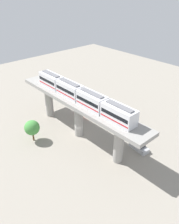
{
  "coord_description": "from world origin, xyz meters",
  "views": [
    {
      "loc": [
        -26.81,
        -33.38,
        30.45
      ],
      "look_at": [
        2.5,
        -0.76,
        5.21
      ],
      "focal_mm": 37.0,
      "sensor_mm": 36.0,
      "label": 1
    }
  ],
  "objects_px": {
    "tree_near_viaduct": "(32,128)",
    "parked_car_red": "(86,113)",
    "parked_car_black": "(126,118)",
    "train": "(80,95)",
    "parked_car_silver": "(139,146)"
  },
  "relations": [
    {
      "from": "parked_car_silver",
      "to": "tree_near_viaduct",
      "type": "xyz_separation_m",
      "value": [
        -14.51,
        17.25,
        2.49
      ]
    },
    {
      "from": "tree_near_viaduct",
      "to": "parked_car_red",
      "type": "bearing_deg",
      "value": 1.54
    },
    {
      "from": "parked_car_red",
      "to": "tree_near_viaduct",
      "type": "bearing_deg",
      "value": 168.27
    },
    {
      "from": "tree_near_viaduct",
      "to": "parked_car_black",
      "type": "bearing_deg",
      "value": -21.28
    },
    {
      "from": "parked_car_red",
      "to": "parked_car_black",
      "type": "xyz_separation_m",
      "value": [
        5.7,
        -8.67,
        0.0
      ]
    },
    {
      "from": "parked_car_red",
      "to": "parked_car_silver",
      "type": "relative_size",
      "value": 1.02
    },
    {
      "from": "parked_car_red",
      "to": "train",
      "type": "bearing_deg",
      "value": -151.09
    },
    {
      "from": "parked_car_silver",
      "to": "tree_near_viaduct",
      "type": "relative_size",
      "value": 0.9
    },
    {
      "from": "parked_car_red",
      "to": "tree_near_viaduct",
      "type": "height_order",
      "value": "tree_near_viaduct"
    },
    {
      "from": "train",
      "to": "tree_near_viaduct",
      "type": "height_order",
      "value": "train"
    },
    {
      "from": "parked_car_silver",
      "to": "tree_near_viaduct",
      "type": "height_order",
      "value": "tree_near_viaduct"
    },
    {
      "from": "train",
      "to": "parked_car_silver",
      "type": "bearing_deg",
      "value": -63.42
    },
    {
      "from": "train",
      "to": "parked_car_black",
      "type": "bearing_deg",
      "value": -11.55
    },
    {
      "from": "parked_car_silver",
      "to": "parked_car_black",
      "type": "relative_size",
      "value": 1.02
    },
    {
      "from": "parked_car_black",
      "to": "tree_near_viaduct",
      "type": "height_order",
      "value": "tree_near_viaduct"
    }
  ]
}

